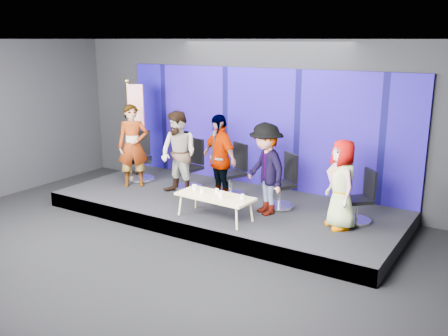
# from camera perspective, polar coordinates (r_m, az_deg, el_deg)

# --- Properties ---
(ground) EXTENTS (10.00, 10.00, 0.00)m
(ground) POSITION_cam_1_polar(r_m,az_deg,el_deg) (8.41, -9.00, -10.26)
(ground) COLOR black
(ground) RESTS_ON ground
(room_walls) EXTENTS (10.02, 8.02, 3.51)m
(room_walls) POSITION_cam_1_polar(r_m,az_deg,el_deg) (7.72, -9.71, 6.34)
(room_walls) COLOR black
(room_walls) RESTS_ON ground
(riser) EXTENTS (7.00, 3.00, 0.30)m
(riser) POSITION_cam_1_polar(r_m,az_deg,el_deg) (10.22, 0.18, -4.60)
(riser) COLOR black
(riser) RESTS_ON ground
(backdrop) EXTENTS (7.00, 0.08, 2.60)m
(backdrop) POSITION_cam_1_polar(r_m,az_deg,el_deg) (11.08, 4.17, 4.62)
(backdrop) COLOR #0E0865
(backdrop) RESTS_ON riser
(chair_a) EXTENTS (0.90, 0.90, 1.13)m
(chair_a) POSITION_cam_1_polar(r_m,az_deg,el_deg) (11.78, -9.47, 0.44)
(chair_a) COLOR silver
(chair_a) RESTS_ON riser
(panelist_a) EXTENTS (0.79, 0.77, 1.83)m
(panelist_a) POSITION_cam_1_polar(r_m,az_deg,el_deg) (11.19, -10.35, 2.51)
(panelist_a) COLOR black
(panelist_a) RESTS_ON riser
(chair_b) EXTENTS (0.70, 0.70, 1.10)m
(chair_b) POSITION_cam_1_polar(r_m,az_deg,el_deg) (10.96, -3.89, -0.52)
(chair_b) COLOR silver
(chair_b) RESTS_ON riser
(panelist_b) EXTENTS (0.95, 0.79, 1.78)m
(panelist_b) POSITION_cam_1_polar(r_m,az_deg,el_deg) (10.40, -5.21, 1.62)
(panelist_b) COLOR black
(panelist_b) RESTS_ON riser
(chair_c) EXTENTS (0.82, 0.82, 1.10)m
(chair_c) POSITION_cam_1_polar(r_m,az_deg,el_deg) (10.46, 1.03, -1.22)
(chair_c) COLOR silver
(chair_c) RESTS_ON riser
(panelist_c) EXTENTS (1.13, 0.82, 1.78)m
(panelist_c) POSITION_cam_1_polar(r_m,az_deg,el_deg) (9.92, -0.58, 1.08)
(panelist_c) COLOR black
(panelist_c) RESTS_ON riser
(chair_d) EXTENTS (0.83, 0.83, 1.07)m
(chair_d) POSITION_cam_1_polar(r_m,az_deg,el_deg) (9.78, 6.65, -2.51)
(chair_d) COLOR silver
(chair_d) RESTS_ON riser
(panelist_d) EXTENTS (1.29, 1.15, 1.73)m
(panelist_d) POSITION_cam_1_polar(r_m,az_deg,el_deg) (9.27, 4.78, -0.12)
(panelist_d) COLOR black
(panelist_d) RESTS_ON riser
(chair_e) EXTENTS (0.77, 0.77, 0.97)m
(chair_e) POSITION_cam_1_polar(r_m,az_deg,el_deg) (9.28, 15.25, -4.10)
(chair_e) COLOR silver
(chair_e) RESTS_ON riser
(panelist_e) EXTENTS (0.89, 0.90, 1.57)m
(panelist_e) POSITION_cam_1_polar(r_m,az_deg,el_deg) (8.78, 13.30, -1.83)
(panelist_e) COLOR black
(panelist_e) RESTS_ON riser
(coffee_table) EXTENTS (1.47, 0.68, 0.44)m
(coffee_table) POSITION_cam_1_polar(r_m,az_deg,el_deg) (9.10, -1.03, -3.35)
(coffee_table) COLOR tan
(coffee_table) RESTS_ON riser
(mug_a) EXTENTS (0.09, 0.09, 0.10)m
(mug_a) POSITION_cam_1_polar(r_m,az_deg,el_deg) (9.40, -3.41, -2.22)
(mug_a) COLOR silver
(mug_a) RESTS_ON coffee_table
(mug_b) EXTENTS (0.08, 0.08, 0.09)m
(mug_b) POSITION_cam_1_polar(r_m,az_deg,el_deg) (9.20, -2.53, -2.62)
(mug_b) COLOR silver
(mug_b) RESTS_ON coffee_table
(mug_c) EXTENTS (0.07, 0.07, 0.09)m
(mug_c) POSITION_cam_1_polar(r_m,az_deg,el_deg) (9.19, -0.84, -2.64)
(mug_c) COLOR silver
(mug_c) RESTS_ON coffee_table
(mug_d) EXTENTS (0.09, 0.09, 0.11)m
(mug_d) POSITION_cam_1_polar(r_m,az_deg,el_deg) (8.93, -0.36, -3.09)
(mug_d) COLOR silver
(mug_d) RESTS_ON coffee_table
(mug_e) EXTENTS (0.07, 0.07, 0.09)m
(mug_e) POSITION_cam_1_polar(r_m,az_deg,el_deg) (8.87, 2.09, -3.31)
(mug_e) COLOR silver
(mug_e) RESTS_ON coffee_table
(flag_stand) EXTENTS (0.52, 0.31, 2.32)m
(flag_stand) POSITION_cam_1_polar(r_m,az_deg,el_deg) (11.87, -10.29, 4.75)
(flag_stand) COLOR black
(flag_stand) RESTS_ON riser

